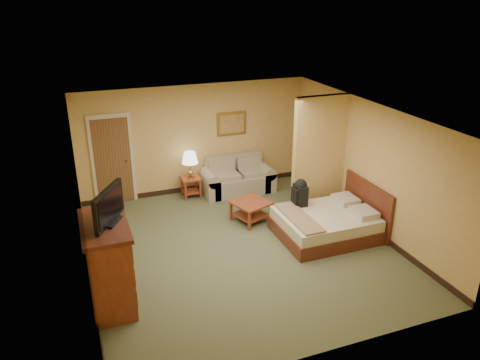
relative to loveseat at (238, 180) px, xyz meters
name	(u,v)px	position (x,y,z in m)	size (l,w,h in m)	color
floor	(240,248)	(-0.90, -2.57, -0.28)	(6.00, 6.00, 0.00)	#555C3C
ceiling	(240,116)	(-0.90, -2.57, 2.32)	(6.00, 6.00, 0.00)	white
back_wall	(196,139)	(-0.90, 0.43, 1.02)	(5.50, 0.02, 2.60)	tan
left_wall	(82,209)	(-3.65, -2.57, 1.02)	(0.02, 6.00, 2.60)	tan
right_wall	(368,167)	(1.85, -2.57, 1.02)	(0.02, 6.00, 2.60)	tan
partition	(319,156)	(1.25, -1.65, 1.02)	(1.20, 0.15, 2.60)	tan
door	(113,160)	(-2.85, 0.39, 0.75)	(0.94, 0.16, 2.10)	beige
baseboard	(198,187)	(-0.90, 0.42, -0.22)	(5.50, 0.02, 0.12)	black
loveseat	(238,180)	(0.00, 0.00, 0.00)	(1.72, 0.80, 0.87)	tan
side_table	(191,184)	(-1.15, 0.08, 0.04)	(0.45, 0.45, 0.49)	maroon
table_lamp	(190,158)	(-1.15, 0.08, 0.69)	(0.38, 0.38, 0.63)	#B57F42
coffee_table	(251,207)	(-0.29, -1.60, 0.04)	(0.89, 0.89, 0.45)	maroon
wall_picture	(232,124)	(0.00, 0.40, 1.32)	(0.74, 0.04, 0.57)	#B78E3F
dresser	(109,264)	(-3.37, -3.43, 0.42)	(0.69, 1.31, 1.40)	maroon
tv	(109,207)	(-3.27, -3.43, 1.37)	(0.51, 0.80, 0.54)	black
bed	(328,223)	(0.92, -2.72, 0.00)	(1.91, 1.57, 1.02)	#532013
backpack	(300,191)	(0.56, -2.17, 0.51)	(0.26, 0.33, 0.56)	black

